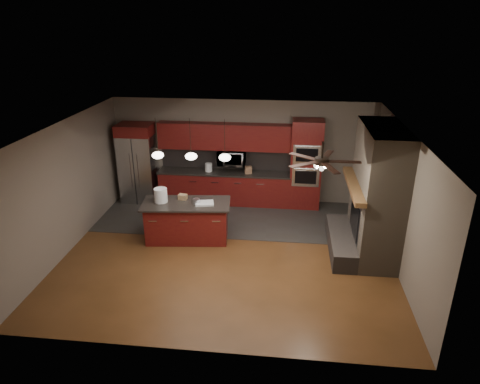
# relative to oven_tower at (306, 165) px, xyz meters

# --- Properties ---
(ground) EXTENTS (7.00, 7.00, 0.00)m
(ground) POSITION_rel_oven_tower_xyz_m (-1.70, -2.69, -1.19)
(ground) COLOR brown
(ground) RESTS_ON ground
(ceiling) EXTENTS (7.00, 6.00, 0.02)m
(ceiling) POSITION_rel_oven_tower_xyz_m (-1.70, -2.69, 1.61)
(ceiling) COLOR white
(ceiling) RESTS_ON back_wall
(back_wall) EXTENTS (7.00, 0.02, 2.80)m
(back_wall) POSITION_rel_oven_tower_xyz_m (-1.70, 0.31, 0.21)
(back_wall) COLOR #6D6357
(back_wall) RESTS_ON ground
(right_wall) EXTENTS (0.02, 6.00, 2.80)m
(right_wall) POSITION_rel_oven_tower_xyz_m (1.80, -2.69, 0.21)
(right_wall) COLOR #6D6357
(right_wall) RESTS_ON ground
(left_wall) EXTENTS (0.02, 6.00, 2.80)m
(left_wall) POSITION_rel_oven_tower_xyz_m (-5.20, -2.69, 0.21)
(left_wall) COLOR #6D6357
(left_wall) RESTS_ON ground
(slate_tile_patch) EXTENTS (7.00, 2.40, 0.01)m
(slate_tile_patch) POSITION_rel_oven_tower_xyz_m (-1.70, -0.89, -1.19)
(slate_tile_patch) COLOR #2D2B29
(slate_tile_patch) RESTS_ON ground
(fireplace_column) EXTENTS (1.30, 2.10, 2.80)m
(fireplace_column) POSITION_rel_oven_tower_xyz_m (1.34, -2.29, 0.11)
(fireplace_column) COLOR #685B4A
(fireplace_column) RESTS_ON ground
(back_cabinetry) EXTENTS (3.59, 0.64, 2.20)m
(back_cabinetry) POSITION_rel_oven_tower_xyz_m (-2.18, 0.05, -0.30)
(back_cabinetry) COLOR maroon
(back_cabinetry) RESTS_ON ground
(oven_tower) EXTENTS (0.80, 0.63, 2.38)m
(oven_tower) POSITION_rel_oven_tower_xyz_m (0.00, 0.00, 0.00)
(oven_tower) COLOR maroon
(oven_tower) RESTS_ON ground
(microwave) EXTENTS (0.73, 0.41, 0.50)m
(microwave) POSITION_rel_oven_tower_xyz_m (-1.98, 0.06, 0.11)
(microwave) COLOR silver
(microwave) RESTS_ON back_cabinetry
(refrigerator) EXTENTS (0.94, 0.75, 2.17)m
(refrigerator) POSITION_rel_oven_tower_xyz_m (-4.54, -0.07, -0.11)
(refrigerator) COLOR silver
(refrigerator) RESTS_ON ground
(kitchen_island) EXTENTS (2.05, 1.09, 0.92)m
(kitchen_island) POSITION_rel_oven_tower_xyz_m (-2.72, -2.18, -0.73)
(kitchen_island) COLOR maroon
(kitchen_island) RESTS_ON ground
(white_bucket) EXTENTS (0.39, 0.39, 0.32)m
(white_bucket) POSITION_rel_oven_tower_xyz_m (-3.29, -2.18, -0.11)
(white_bucket) COLOR white
(white_bucket) RESTS_ON kitchen_island
(paint_can) EXTENTS (0.23, 0.23, 0.11)m
(paint_can) POSITION_rel_oven_tower_xyz_m (-2.48, -2.20, -0.22)
(paint_can) COLOR silver
(paint_can) RESTS_ON kitchen_island
(paint_tray) EXTENTS (0.45, 0.36, 0.04)m
(paint_tray) POSITION_rel_oven_tower_xyz_m (-2.30, -2.20, -0.25)
(paint_tray) COLOR silver
(paint_tray) RESTS_ON kitchen_island
(cardboard_box) EXTENTS (0.21, 0.16, 0.12)m
(cardboard_box) POSITION_rel_oven_tower_xyz_m (-2.84, -1.99, -0.21)
(cardboard_box) COLOR olive
(cardboard_box) RESTS_ON kitchen_island
(counter_bucket) EXTENTS (0.26, 0.26, 0.22)m
(counter_bucket) POSITION_rel_oven_tower_xyz_m (-2.60, 0.01, -0.18)
(counter_bucket) COLOR white
(counter_bucket) RESTS_ON back_cabinetry
(counter_box) EXTENTS (0.21, 0.18, 0.20)m
(counter_box) POSITION_rel_oven_tower_xyz_m (-1.52, -0.04, -0.19)
(counter_box) COLOR #8C6448
(counter_box) RESTS_ON back_cabinetry
(pendant_left) EXTENTS (0.26, 0.26, 0.92)m
(pendant_left) POSITION_rel_oven_tower_xyz_m (-3.35, -1.99, 0.77)
(pendant_left) COLOR black
(pendant_left) RESTS_ON ceiling
(pendant_center) EXTENTS (0.26, 0.26, 0.92)m
(pendant_center) POSITION_rel_oven_tower_xyz_m (-2.60, -1.99, 0.77)
(pendant_center) COLOR black
(pendant_center) RESTS_ON ceiling
(pendant_right) EXTENTS (0.26, 0.26, 0.92)m
(pendant_right) POSITION_rel_oven_tower_xyz_m (-1.85, -1.99, 0.77)
(pendant_right) COLOR black
(pendant_right) RESTS_ON ceiling
(ceiling_fan) EXTENTS (1.27, 1.33, 0.41)m
(ceiling_fan) POSITION_rel_oven_tower_xyz_m (0.10, -3.49, 1.27)
(ceiling_fan) COLOR black
(ceiling_fan) RESTS_ON ceiling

